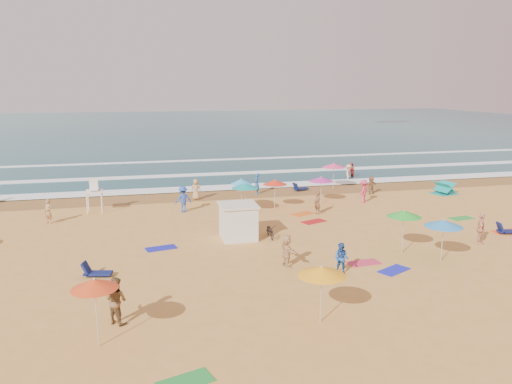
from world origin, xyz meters
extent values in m
plane|color=gold|center=(0.00, 0.00, 0.00)|extent=(220.00, 220.00, 0.00)
cube|color=#0C4756|center=(0.00, 84.00, 0.00)|extent=(220.00, 140.00, 0.18)
plane|color=olive|center=(0.00, 12.50, 0.01)|extent=(220.00, 220.00, 0.00)
cube|color=white|center=(0.00, 15.00, 0.10)|extent=(200.00, 2.20, 0.05)
cube|color=white|center=(0.00, 22.00, 0.10)|extent=(200.00, 1.60, 0.05)
cube|color=white|center=(0.00, 32.00, 0.10)|extent=(200.00, 1.20, 0.05)
cube|color=silver|center=(-2.17, 0.11, 1.00)|extent=(2.00, 2.00, 2.00)
cube|color=silver|center=(-2.17, 0.11, 2.06)|extent=(2.20, 2.20, 0.12)
imported|color=black|center=(-0.27, -0.19, 0.43)|extent=(0.65, 1.68, 0.87)
cone|color=green|center=(6.01, -4.59, 2.22)|extent=(1.82, 1.82, 0.35)
cone|color=#E14217|center=(-9.47, -11.19, 2.34)|extent=(1.61, 1.61, 0.35)
cone|color=#FF3876|center=(8.90, 12.50, 2.13)|extent=(2.05, 2.05, 0.35)
cone|color=#36AEF3|center=(-0.58, 6.85, 2.16)|extent=(1.54, 1.54, 0.35)
cone|color=#C52B90|center=(5.92, 7.70, 1.90)|extent=(1.88, 1.88, 0.35)
cone|color=#2E84D2|center=(7.28, -6.31, 2.07)|extent=(1.93, 1.93, 0.35)
cone|color=red|center=(1.89, 6.57, 2.05)|extent=(1.76, 1.76, 0.35)
cone|color=teal|center=(-0.51, 5.78, 2.06)|extent=(1.90, 1.90, 0.35)
cone|color=#FFA315|center=(-1.25, -11.28, 2.10)|extent=(1.86, 1.86, 0.35)
cube|color=#101952|center=(-9.93, -4.35, 0.17)|extent=(1.39, 0.83, 0.34)
cube|color=#101750|center=(14.26, -2.88, 0.17)|extent=(1.38, 0.80, 0.34)
cube|color=#0E1849|center=(5.93, 12.50, 0.17)|extent=(1.40, 0.90, 0.34)
cube|color=#1C1DB1|center=(-6.78, -0.74, 0.01)|extent=(1.84, 1.20, 0.03)
cube|color=#238E34|center=(-6.73, -14.07, 0.01)|extent=(1.88, 1.34, 0.03)
cube|color=orange|center=(3.46, 4.73, 0.01)|extent=(1.90, 1.51, 0.03)
cube|color=#D03050|center=(3.27, -5.60, 0.01)|extent=(1.77, 1.01, 0.03)
cube|color=#B31618|center=(3.51, 2.58, 0.01)|extent=(1.89, 1.41, 0.03)
cube|color=#1F22C3|center=(4.26, -6.92, 0.01)|extent=(1.91, 1.54, 0.03)
cube|color=green|center=(13.71, 1.02, 0.01)|extent=(1.81, 1.11, 0.03)
cube|color=#FC541C|center=(14.38, -2.45, 0.01)|extent=(1.77, 1.00, 0.03)
imported|color=tan|center=(-3.40, 11.13, 0.84)|extent=(0.97, 0.82, 1.68)
imported|color=#E33842|center=(-1.30, 1.21, 0.91)|extent=(0.87, 1.15, 1.82)
imported|color=brown|center=(4.46, 4.47, 0.83)|extent=(0.56, 0.70, 1.66)
imported|color=tan|center=(-0.73, -5.11, 0.83)|extent=(0.67, 1.58, 1.65)
imported|color=#AB834F|center=(-13.75, 6.26, 0.83)|extent=(0.72, 0.70, 1.67)
imported|color=#E49A77|center=(11.20, -4.20, 0.90)|extent=(0.93, 1.13, 1.80)
imported|color=#E1385C|center=(9.19, 7.02, 0.91)|extent=(1.32, 1.28, 1.81)
imported|color=#A16D4A|center=(11.20, 9.77, 0.77)|extent=(1.50, 0.78, 1.54)
imported|color=blue|center=(-4.77, 7.35, 0.95)|extent=(1.36, 0.97, 1.90)
imported|color=red|center=(12.74, 17.23, 0.63)|extent=(0.82, 0.97, 1.77)
imported|color=#E0B176|center=(12.05, 16.29, 0.64)|extent=(1.12, 1.32, 1.78)
imported|color=#224FA2|center=(1.54, -6.70, 0.77)|extent=(0.95, 0.94, 1.55)
imported|color=brown|center=(-8.89, -9.49, 0.93)|extent=(1.14, 1.12, 1.85)
imported|color=#2661B3|center=(1.84, 12.05, 0.89)|extent=(0.60, 0.75, 1.78)
camera|label=1|loc=(-7.82, -28.02, 8.95)|focal=35.00mm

